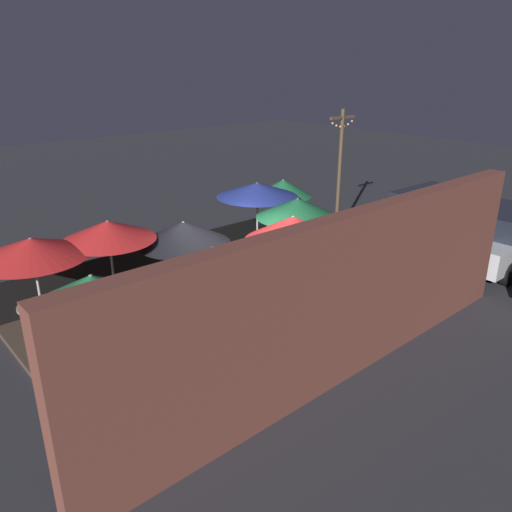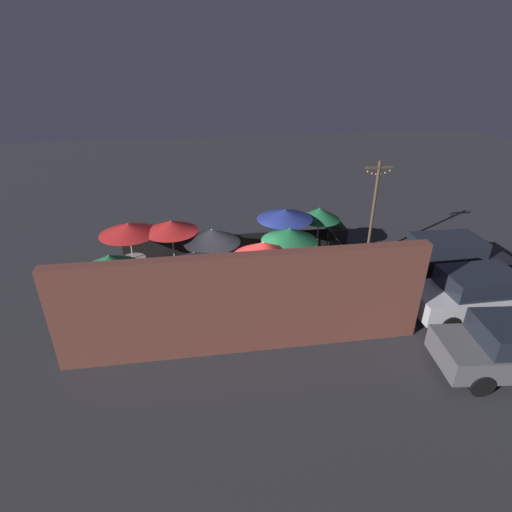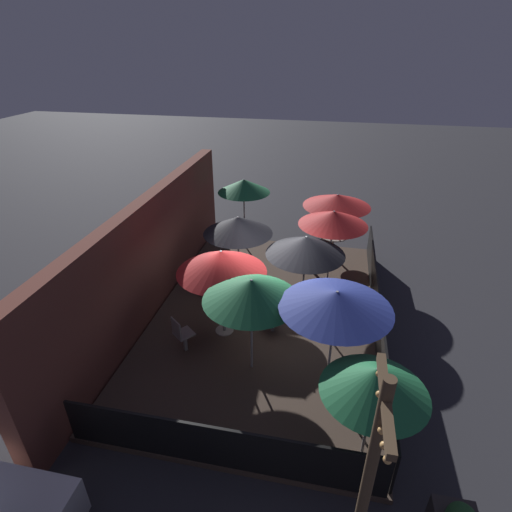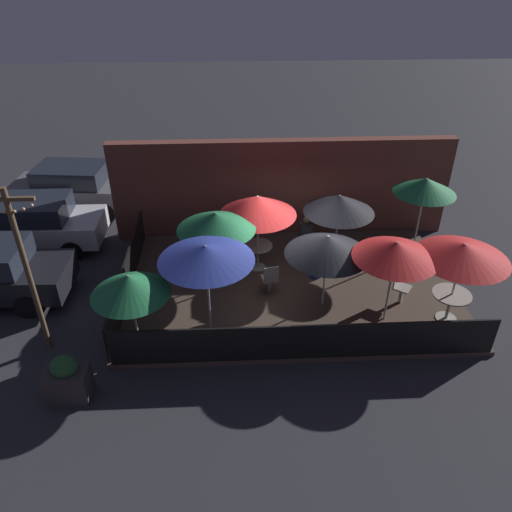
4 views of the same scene
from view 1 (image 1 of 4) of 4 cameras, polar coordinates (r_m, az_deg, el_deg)
The scene contains 25 objects.
ground_plane at distance 11.59m, azimuth -2.23°, elevation -6.72°, with size 60.00×60.00×0.00m, color #2D2D33.
patio_deck at distance 11.56m, azimuth -2.23°, elevation -6.46°, with size 8.84×5.75×0.12m.
building_wall at distance 8.93m, azimuth 10.34°, elevation -4.75°, with size 10.44×0.36×3.14m.
fence_front at distance 13.47m, azimuth -9.87°, elevation -0.13°, with size 8.64×0.05×0.95m.
fence_side_left at distance 14.26m, azimuth 11.53°, elevation 0.96°, with size 0.05×5.55×0.95m.
patio_umbrella_0 at distance 10.52m, azimuth -24.27°, elevation 0.85°, with size 2.16×2.16×2.18m.
patio_umbrella_1 at distance 10.68m, azimuth 4.23°, elevation 3.14°, with size 2.11×2.11×2.28m.
patio_umbrella_2 at distance 12.04m, azimuth 4.77°, elevation 5.50°, with size 2.01×2.01×2.30m.
patio_umbrella_3 at distance 10.94m, azimuth -16.53°, elevation 2.82°, with size 1.99×1.99×2.23m.
patio_umbrella_4 at distance 9.21m, azimuth -4.95°, elevation -0.44°, with size 1.96×1.96×2.17m.
patio_umbrella_5 at distance 14.92m, azimuth 3.12°, elevation 7.79°, with size 1.72×1.72×2.10m.
patio_umbrella_6 at distance 11.12m, azimuth -8.26°, elevation 2.64°, with size 2.08×2.08×2.06m.
patio_umbrella_7 at distance 13.31m, azimuth 0.15°, elevation 7.59°, with size 2.18×2.18×2.36m.
patio_umbrella_8 at distance 7.68m, azimuth -18.22°, elevation -3.63°, with size 1.75×1.75×2.44m.
dining_table_0 at distance 11.03m, azimuth -23.20°, elevation -5.85°, with size 0.94×0.94×0.76m.
dining_table_1 at distance 11.19m, azimuth 4.04°, elevation -3.71°, with size 0.83×0.83×0.76m.
patio_chair_0 at distance 11.92m, azimuth -1.13°, elevation -2.63°, with size 0.47×0.47×0.91m.
patio_chair_1 at distance 11.40m, azimuth 9.98°, elevation -3.95°, with size 0.56×0.56×0.94m.
patio_chair_2 at distance 10.74m, azimuth -16.72°, elevation -6.26°, with size 0.56×0.56×0.93m.
patron_0 at distance 10.62m, azimuth -3.96°, elevation -5.85°, with size 0.56×0.56×1.11m.
patron_1 at distance 9.75m, azimuth 1.43°, elevation -8.29°, with size 0.57×0.57×1.16m.
planter_box at distance 17.01m, azimuth 3.27°, elevation 4.29°, with size 0.87×0.61×1.10m.
light_post at distance 16.22m, azimuth 9.53°, elevation 9.80°, with size 1.10×0.12×4.13m.
parked_car_0 at distance 17.23m, azimuth 19.18°, elevation 4.59°, with size 4.55×1.88×1.62m.
parked_car_1 at distance 15.75m, azimuth 26.37°, elevation 2.03°, with size 4.21×1.80×1.62m.
Camera 1 is at (6.39, 8.00, 5.42)m, focal length 35.00 mm.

